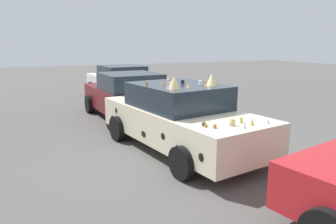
{
  "coord_description": "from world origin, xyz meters",
  "views": [
    {
      "loc": [
        -6.22,
        3.05,
        2.39
      ],
      "look_at": [
        0.0,
        0.3,
        0.9
      ],
      "focal_mm": 33.47,
      "sensor_mm": 36.0,
      "label": 1
    }
  ],
  "objects": [
    {
      "name": "parked_sedan_near_right",
      "position": [
        7.31,
        -0.59,
        0.73
      ],
      "size": [
        4.34,
        2.37,
        1.46
      ],
      "rotation": [
        0.0,
        0.0,
        0.1
      ],
      "color": "white",
      "rests_on": "ground"
    },
    {
      "name": "art_car_decorated",
      "position": [
        0.02,
        0.0,
        0.75
      ],
      "size": [
        4.71,
        2.59,
        1.76
      ],
      "rotation": [
        0.0,
        0.0,
        3.3
      ],
      "color": "beige",
      "rests_on": "ground"
    },
    {
      "name": "parked_sedan_row_back_center",
      "position": [
        3.49,
        0.19,
        0.73
      ],
      "size": [
        4.2,
        2.28,
        1.48
      ],
      "rotation": [
        0.0,
        0.0,
        0.07
      ],
      "color": "#5B1419",
      "rests_on": "ground"
    },
    {
      "name": "ground_plane",
      "position": [
        0.0,
        0.0,
        0.0
      ],
      "size": [
        60.0,
        60.0,
        0.0
      ],
      "primitive_type": "plane",
      "color": "#514F4C"
    }
  ]
}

